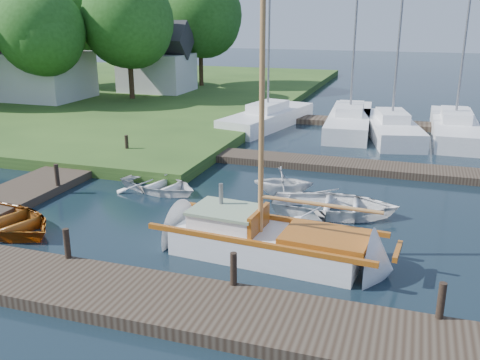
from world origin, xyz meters
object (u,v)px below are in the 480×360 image
(tender_a, at_px, (159,182))
(marina_boat_0, at_px, (268,117))
(mooring_post_2, at_px, (234,269))
(marina_boat_1, at_px, (350,119))
(tree_2, at_px, (41,30))
(dinghy, at_px, (5,217))
(mooring_post_5, at_px, (127,144))
(marina_boat_3, at_px, (455,126))
(sailboat, at_px, (273,245))
(house_a, at_px, (39,63))
(mooring_post_3, at_px, (441,301))
(mooring_post_1, at_px, (67,243))
(tender_b, at_px, (284,179))
(tree_4, at_px, (63,12))
(house_c, at_px, (157,63))
(mooring_post_4, at_px, (57,175))
(tender_c, at_px, (335,202))
(marina_boat_2, at_px, (391,126))
(tree_7, at_px, (200,14))
(tree_3, at_px, (128,20))

(tender_a, height_order, marina_boat_0, marina_boat_0)
(mooring_post_2, relative_size, marina_boat_1, 0.08)
(tree_2, bearing_deg, dinghy, -56.35)
(mooring_post_5, relative_size, marina_boat_3, 0.06)
(marina_boat_1, bearing_deg, sailboat, 176.72)
(house_a, bearing_deg, mooring_post_3, -38.93)
(mooring_post_1, bearing_deg, mooring_post_3, 0.00)
(mooring_post_2, xyz_separation_m, tender_b, (-0.67, 7.51, -0.14))
(tender_b, height_order, tree_4, tree_4)
(mooring_post_3, relative_size, sailboat, 0.08)
(mooring_post_5, bearing_deg, dinghy, -85.76)
(mooring_post_5, relative_size, house_c, 0.15)
(mooring_post_3, bearing_deg, mooring_post_4, 158.96)
(tender_c, bearing_deg, tender_a, 81.16)
(marina_boat_3, relative_size, house_a, 2.09)
(dinghy, distance_m, marina_boat_1, 19.83)
(marina_boat_0, distance_m, marina_boat_3, 10.13)
(dinghy, height_order, tender_b, tender_b)
(tender_a, distance_m, marina_boat_3, 17.00)
(mooring_post_4, relative_size, tree_2, 0.10)
(mooring_post_3, height_order, marina_boat_2, marina_boat_2)
(dinghy, xyz_separation_m, tree_2, (-11.62, 17.46, 4.84))
(mooring_post_2, distance_m, mooring_post_4, 9.86)
(tender_c, bearing_deg, mooring_post_1, 129.96)
(marina_boat_3, height_order, tree_2, marina_boat_3)
(mooring_post_3, height_order, tree_4, tree_4)
(mooring_post_1, distance_m, tender_b, 8.43)
(tender_a, relative_size, marina_boat_3, 0.25)
(dinghy, distance_m, marina_boat_0, 17.69)
(tender_c, bearing_deg, mooring_post_4, 90.39)
(marina_boat_0, xyz_separation_m, tree_7, (-9.06, 12.11, 5.63))
(sailboat, bearing_deg, mooring_post_2, -93.15)
(mooring_post_2, bearing_deg, marina_boat_3, 73.81)
(tender_b, bearing_deg, sailboat, -179.71)
(tender_a, bearing_deg, marina_boat_0, 13.05)
(tender_a, relative_size, house_c, 0.61)
(tree_2, distance_m, tree_7, 13.45)
(dinghy, relative_size, marina_boat_3, 0.30)
(marina_boat_3, xyz_separation_m, tree_3, (-21.17, 3.50, 5.23))
(house_a, bearing_deg, marina_boat_3, -3.05)
(tree_4, bearing_deg, tree_3, -26.57)
(marina_boat_2, xyz_separation_m, house_c, (-18.01, 8.71, 2.00))
(mooring_post_5, bearing_deg, mooring_post_3, -37.57)
(tree_3, bearing_deg, tree_2, -135.00)
(mooring_post_3, bearing_deg, mooring_post_5, 142.43)
(dinghy, distance_m, tender_c, 10.31)
(mooring_post_4, relative_size, marina_boat_3, 0.06)
(mooring_post_5, height_order, marina_boat_0, marina_boat_0)
(house_c, height_order, tree_4, tree_4)
(house_c, bearing_deg, sailboat, -57.33)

